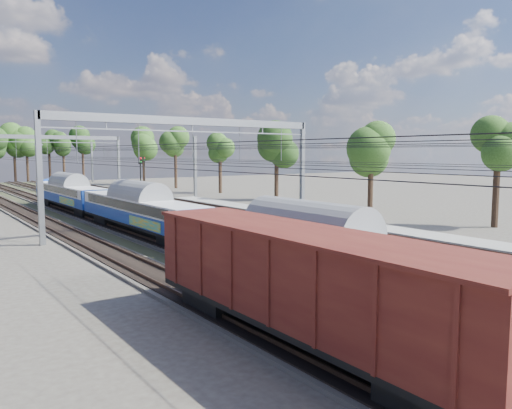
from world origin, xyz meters
TOP-DOWN VIEW (x-y plane):
  - track_bed at (-0.00, 45.00)m, footprint 21.00×130.00m
  - platform at (12.00, 20.00)m, footprint 3.00×70.00m
  - catenary at (0.33, 52.69)m, footprint 25.65×130.00m
  - tree_belt at (5.78, 93.96)m, footprint 39.56×99.49m
  - emu_train at (-4.50, 29.84)m, footprint 2.73×57.87m
  - freight_boxcar at (-9.00, 6.07)m, footprint 2.95×14.24m
  - worker at (4.83, 53.49)m, footprint 0.54×0.69m
  - signal_near at (-0.04, 40.55)m, footprint 0.40×0.36m
  - signal_far at (13.09, 70.74)m, footprint 0.37×0.33m

SIDE VIEW (x-z plane):
  - track_bed at x=0.00m, z-range -0.07..0.27m
  - platform at x=12.00m, z-range 0.00..0.30m
  - worker at x=4.83m, z-range 0.00..1.65m
  - freight_boxcar at x=-9.00m, z-range 0.40..4.07m
  - emu_train at x=-4.50m, z-range 0.35..4.35m
  - signal_far at x=13.09m, z-range 0.74..6.29m
  - signal_near at x=-0.04m, z-range 0.78..6.64m
  - catenary at x=0.33m, z-range 1.90..10.90m
  - tree_belt at x=5.78m, z-range 2.05..13.79m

